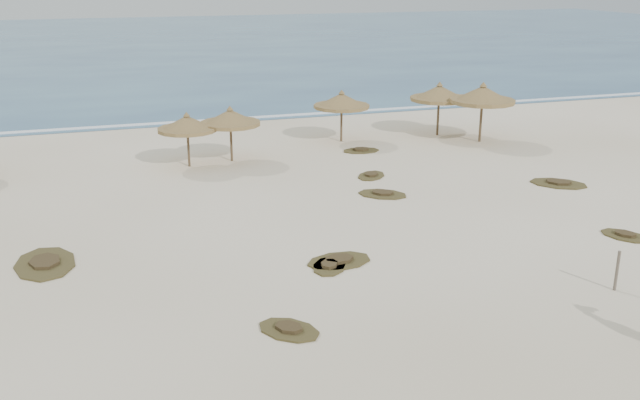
{
  "coord_description": "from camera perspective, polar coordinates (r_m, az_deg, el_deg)",
  "views": [
    {
      "loc": [
        -6.68,
        -16.97,
        8.91
      ],
      "look_at": [
        0.36,
        5.0,
        1.37
      ],
      "focal_mm": 40.0,
      "sensor_mm": 36.0,
      "label": 1
    }
  ],
  "objects": [
    {
      "name": "scrub_10",
      "position": [
        36.44,
        3.3,
        4.0
      ],
      "size": [
        1.98,
        1.36,
        0.16
      ],
      "rotation": [
        0.0,
        0.0,
        3.07
      ],
      "color": "brown",
      "rests_on": "ground"
    },
    {
      "name": "palapa_5",
      "position": [
        38.92,
        12.88,
        8.16
      ],
      "size": [
        4.06,
        4.06,
        3.22
      ],
      "rotation": [
        0.0,
        0.0,
        0.21
      ],
      "color": "brown",
      "rests_on": "ground"
    },
    {
      "name": "scrub_9",
      "position": [
        22.72,
        1.54,
        -4.87
      ],
      "size": [
        2.32,
        1.67,
        0.16
      ],
      "rotation": [
        0.0,
        0.0,
        0.13
      ],
      "color": "brown",
      "rests_on": "ground"
    },
    {
      "name": "scrub_2",
      "position": [
        22.33,
        0.75,
        -5.29
      ],
      "size": [
        1.65,
        1.87,
        0.16
      ],
      "rotation": [
        0.0,
        0.0,
        1.07
      ],
      "color": "brown",
      "rests_on": "ground"
    },
    {
      "name": "scrub_11",
      "position": [
        18.65,
        -2.51,
        -10.3
      ],
      "size": [
        2.0,
        2.07,
        0.16
      ],
      "rotation": [
        0.0,
        0.0,
        2.29
      ],
      "color": "brown",
      "rests_on": "ground"
    },
    {
      "name": "foam_line",
      "position": [
        44.39,
        -8.8,
        6.31
      ],
      "size": [
        70.0,
        0.6,
        0.01
      ],
      "primitive_type": "cube",
      "color": "white",
      "rests_on": "ground"
    },
    {
      "name": "palapa_3",
      "position": [
        34.35,
        -7.19,
        6.5
      ],
      "size": [
        3.51,
        3.51,
        2.7
      ],
      "rotation": [
        0.0,
        0.0,
        0.25
      ],
      "color": "brown",
      "rests_on": "ground"
    },
    {
      "name": "scrub_1",
      "position": [
        24.14,
        -21.14,
        -4.73
      ],
      "size": [
        2.05,
        3.0,
        0.16
      ],
      "rotation": [
        0.0,
        0.0,
        1.63
      ],
      "color": "brown",
      "rests_on": "ground"
    },
    {
      "name": "ground",
      "position": [
        20.3,
        3.38,
        -7.99
      ],
      "size": [
        160.0,
        160.0,
        0.0
      ],
      "primitive_type": "plane",
      "color": "#F9E9CD",
      "rests_on": "ground"
    },
    {
      "name": "scrub_5",
      "position": [
        32.44,
        18.54,
        1.28
      ],
      "size": [
        2.85,
        2.75,
        0.16
      ],
      "rotation": [
        0.0,
        0.0,
        2.44
      ],
      "color": "brown",
      "rests_on": "ground"
    },
    {
      "name": "palapa_6",
      "position": [
        40.09,
        9.52,
        8.38
      ],
      "size": [
        3.55,
        3.55,
        2.98
      ],
      "rotation": [
        0.0,
        0.0,
        0.12
      ],
      "color": "brown",
      "rests_on": "ground"
    },
    {
      "name": "palapa_2",
      "position": [
        33.69,
        -10.59,
        5.97
      ],
      "size": [
        2.98,
        2.98,
        2.59
      ],
      "rotation": [
        0.0,
        0.0,
        -0.08
      ],
      "color": "brown",
      "rests_on": "ground"
    },
    {
      "name": "scrub_4",
      "position": [
        26.98,
        23.21,
        -2.61
      ],
      "size": [
        1.73,
        1.99,
        0.16
      ],
      "rotation": [
        0.0,
        0.0,
        2.04
      ],
      "color": "brown",
      "rests_on": "ground"
    },
    {
      "name": "ocean",
      "position": [
        92.64,
        -13.86,
        12.07
      ],
      "size": [
        200.0,
        100.0,
        0.01
      ],
      "primitive_type": "cube",
      "color": "navy",
      "rests_on": "ground"
    },
    {
      "name": "fence_post_near",
      "position": [
        22.3,
        22.67,
        -5.24
      ],
      "size": [
        0.11,
        0.11,
        1.22
      ],
      "primitive_type": "cylinder",
      "rotation": [
        0.0,
        0.0,
        0.29
      ],
      "color": "#716355",
      "rests_on": "ground"
    },
    {
      "name": "scrub_7",
      "position": [
        32.01,
        4.12,
        1.98
      ],
      "size": [
        1.95,
        1.99,
        0.16
      ],
      "rotation": [
        0.0,
        0.0,
        0.83
      ],
      "color": "brown",
      "rests_on": "ground"
    },
    {
      "name": "palapa_4",
      "position": [
        38.1,
        1.74,
        7.89
      ],
      "size": [
        3.84,
        3.84,
        2.79
      ],
      "rotation": [
        0.0,
        0.0,
        0.36
      ],
      "color": "brown",
      "rests_on": "ground"
    },
    {
      "name": "scrub_3",
      "position": [
        29.42,
        5.02,
        0.5
      ],
      "size": [
        2.43,
        2.26,
        0.16
      ],
      "rotation": [
        0.0,
        0.0,
        2.53
      ],
      "color": "brown",
      "rests_on": "ground"
    }
  ]
}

